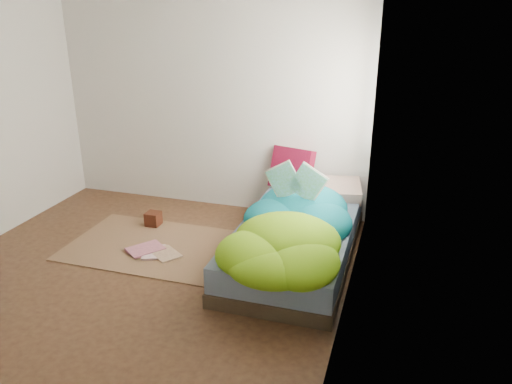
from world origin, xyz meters
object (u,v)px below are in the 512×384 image
bed (296,242)px  open_book (296,171)px  floor_book_a (143,253)px  floor_book_b (140,245)px  pillow_magenta (292,169)px  wooden_box (153,219)px

bed → open_book: bearing=113.3°
open_book → bed: bearing=-63.7°
floor_book_a → floor_book_b: (-0.10, 0.13, 0.00)m
pillow_magenta → open_book: bearing=-59.9°
open_book → floor_book_b: (-1.44, -0.30, -0.79)m
floor_book_b → floor_book_a: bearing=-16.0°
pillow_magenta → wooden_box: bearing=-139.3°
pillow_magenta → open_book: (0.22, -0.82, 0.26)m
pillow_magenta → open_book: 0.89m
bed → wooden_box: 1.61m
open_book → wooden_box: open_book is taller
open_book → floor_book_a: size_ratio=1.65×
pillow_magenta → bed: bearing=-59.2°
open_book → floor_book_b: 1.67m
pillow_magenta → floor_book_a: (-1.12, -1.26, -0.54)m
floor_book_b → wooden_box: bearing=139.9°
wooden_box → floor_book_a: (0.21, -0.61, -0.06)m
bed → floor_book_a: (-1.38, -0.36, -0.15)m
open_book → wooden_box: size_ratio=3.21×
pillow_magenta → floor_book_b: (-1.22, -1.12, -0.53)m
pillow_magenta → floor_book_a: pillow_magenta is taller
pillow_magenta → wooden_box: 1.55m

